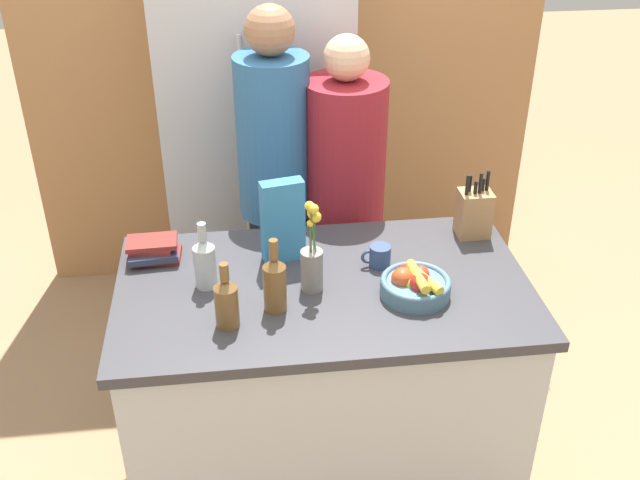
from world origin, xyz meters
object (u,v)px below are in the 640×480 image
Objects in this scene: bottle_oil at (275,283)px; book_stack at (153,250)px; bottle_wine at (226,301)px; cereal_box at (283,221)px; coffee_mug at (379,256)px; bottle_vinegar at (205,262)px; person_at_sink at (275,180)px; person_in_blue at (344,196)px; knife_block at (474,212)px; refrigerator at (257,139)px; flower_vase at (312,261)px; fruit_bowl at (415,284)px.

book_stack is at bearing 139.06° from bottle_oil.
bottle_wine reaches higher than book_stack.
bottle_wine is at bearing -119.18° from cereal_box.
coffee_mug is 0.44× the size of bottle_vinegar.
bottle_vinegar is 0.15× the size of person_at_sink.
knife_block is at bearing -17.99° from person_in_blue.
bottle_wine is 0.14× the size of person_at_sink.
bottle_oil is at bearing -150.62° from coffee_mug.
refrigerator is 1.21m from coffee_mug.
bottle_oil is (-0.80, -0.40, 0.01)m from knife_block.
refrigerator reaches higher than bottle_oil.
flower_vase reaches higher than cereal_box.
bottle_wine is 1.01m from person_in_blue.
flower_vase is 0.22× the size of person_in_blue.
bottle_oil is at bearing -40.94° from book_stack.
person_at_sink is 1.07× the size of person_in_blue.
bottle_vinegar is 0.25m from bottle_wine.
book_stack is at bearing 169.89° from coffee_mug.
person_in_blue reaches higher than coffee_mug.
flower_vase is 1.46× the size of bottle_wine.
fruit_bowl is 0.71× the size of flower_vase.
cereal_box reaches higher than bottle_oil.
flower_vase is 1.27× the size of bottle_oil.
bottle_vinegar is at bearing -101.21° from refrigerator.
coffee_mug is 0.57× the size of book_stack.
knife_block is 0.17× the size of person_in_blue.
bottle_vinegar is at bearing 143.94° from bottle_oil.
person_at_sink reaches higher than coffee_mug.
refrigerator is at bearing 89.70° from bottle_oil.
person_at_sink is at bearing 42.68° from book_stack.
bottle_oil is (-0.40, -0.22, 0.07)m from coffee_mug.
flower_vase reaches higher than book_stack.
refrigerator is 6.88× the size of knife_block.
bottle_oil is (0.43, -0.37, 0.07)m from book_stack.
person_at_sink reaches higher than person_in_blue.
person_in_blue is at bearing -4.65° from person_at_sink.
knife_block is at bearing -50.68° from refrigerator.
person_at_sink is at bearing 89.44° from cereal_box.
knife_block is at bearing 12.70° from bottle_vinegar.
refrigerator is 7.84× the size of bottle_wine.
fruit_bowl is 2.18× the size of coffee_mug.
refrigerator is 1.09× the size of person_at_sink.
person_in_blue is (-0.04, 0.57, -0.04)m from coffee_mug.
person_in_blue is (-0.45, 0.39, -0.10)m from knife_block.
bottle_wine is at bearing -96.65° from refrigerator.
refrigerator is 1.23m from bottle_vinegar.
coffee_mug is 0.68m from person_at_sink.
knife_block is 0.16× the size of person_at_sink.
bottle_oil is (-0.01, -1.37, 0.07)m from refrigerator.
bottle_vinegar is (-0.37, 0.06, -0.02)m from flower_vase.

